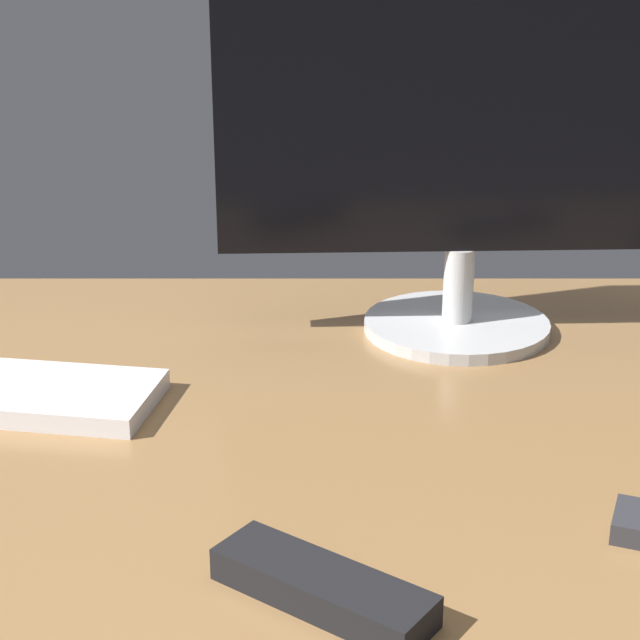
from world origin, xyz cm
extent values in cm
cube|color=olive|center=(0.00, 0.00, 1.00)|extent=(140.00, 84.00, 2.00)
cylinder|color=#BCBCBC|center=(20.57, 22.08, 2.69)|extent=(21.58, 21.58, 1.38)
cylinder|color=#BCBCBC|center=(20.57, 22.08, 7.72)|extent=(3.50, 3.50, 8.68)
cube|color=black|center=(20.57, 22.08, 31.18)|extent=(54.91, 4.37, 38.24)
cube|color=black|center=(4.78, -30.70, 3.22)|extent=(16.07, 13.56, 2.45)
camera|label=1|loc=(4.62, -91.39, 45.29)|focal=58.31mm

